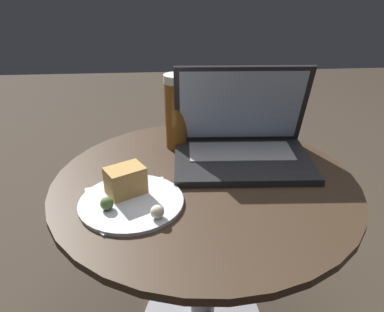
# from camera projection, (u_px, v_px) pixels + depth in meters

# --- Properties ---
(table) EXTENTS (0.73, 0.73, 0.49)m
(table) POSITION_uv_depth(u_px,v_px,m) (204.00, 217.00, 0.96)
(table) COLOR #9E9EA3
(table) RESTS_ON ground_plane
(napkin) EXTENTS (0.21, 0.17, 0.00)m
(napkin) POSITION_uv_depth(u_px,v_px,m) (129.00, 197.00, 0.83)
(napkin) COLOR silver
(napkin) RESTS_ON table
(laptop) EXTENTS (0.36, 0.26, 0.25)m
(laptop) POSITION_uv_depth(u_px,v_px,m) (242.00, 142.00, 0.98)
(laptop) COLOR #232326
(laptop) RESTS_ON table
(beer_glass) EXTENTS (0.06, 0.06, 0.21)m
(beer_glass) POSITION_uv_depth(u_px,v_px,m) (176.00, 112.00, 1.03)
(beer_glass) COLOR brown
(beer_glass) RESTS_ON table
(snack_plate) EXTENTS (0.23, 0.23, 0.07)m
(snack_plate) POSITION_uv_depth(u_px,v_px,m) (129.00, 194.00, 0.81)
(snack_plate) COLOR silver
(snack_plate) RESTS_ON table
(fork) EXTENTS (0.15, 0.14, 0.01)m
(fork) POSITION_uv_depth(u_px,v_px,m) (144.00, 210.00, 0.79)
(fork) COLOR silver
(fork) RESTS_ON table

